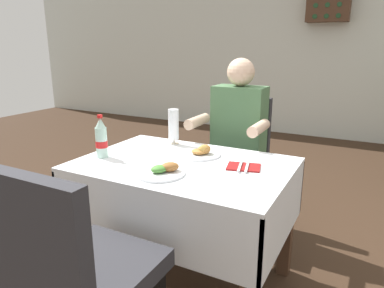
{
  "coord_description": "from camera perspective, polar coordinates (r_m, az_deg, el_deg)",
  "views": [
    {
      "loc": [
        0.86,
        -1.68,
        1.34
      ],
      "look_at": [
        -0.02,
        0.01,
        0.81
      ],
      "focal_mm": 33.07,
      "sensor_mm": 36.0,
      "label": 1
    }
  ],
  "objects": [
    {
      "name": "wall_bottle_rack",
      "position": [
        5.46,
        21.15,
        20.1
      ],
      "size": [
        0.56,
        0.21,
        0.42
      ],
      "color": "#472D1E"
    },
    {
      "name": "main_dining_table",
      "position": [
        1.98,
        -1.36,
        -7.78
      ],
      "size": [
        1.13,
        0.79,
        0.73
      ],
      "color": "white",
      "rests_on": "ground"
    },
    {
      "name": "plate_near_camera",
      "position": [
        1.75,
        -4.92,
        -4.34
      ],
      "size": [
        0.25,
        0.25,
        0.06
      ],
      "color": "white",
      "rests_on": "main_dining_table"
    },
    {
      "name": "cola_bottle_primary",
      "position": [
        2.04,
        -14.42,
        0.79
      ],
      "size": [
        0.07,
        0.07,
        0.24
      ],
      "color": "silver",
      "rests_on": "main_dining_table"
    },
    {
      "name": "beer_glass_left",
      "position": [
        2.24,
        -2.99,
        2.81
      ],
      "size": [
        0.07,
        0.07,
        0.23
      ],
      "color": "white",
      "rests_on": "main_dining_table"
    },
    {
      "name": "seated_diner_far",
      "position": [
        2.5,
        7.05,
        0.91
      ],
      "size": [
        0.5,
        0.46,
        1.26
      ],
      "color": "#282D42",
      "rests_on": "ground"
    },
    {
      "name": "back_wall",
      "position": [
        5.62,
        19.69,
        15.91
      ],
      "size": [
        11.0,
        0.12,
        2.9
      ],
      "primitive_type": "cube",
      "color": "silver",
      "rests_on": "ground"
    },
    {
      "name": "napkin_cutlery_set",
      "position": [
        1.86,
        8.33,
        -3.65
      ],
      "size": [
        0.2,
        0.2,
        0.01
      ],
      "color": "maroon",
      "rests_on": "main_dining_table"
    },
    {
      "name": "plate_far_diner",
      "position": [
        2.03,
        1.39,
        -1.36
      ],
      "size": [
        0.25,
        0.25,
        0.07
      ],
      "color": "white",
      "rests_on": "main_dining_table"
    },
    {
      "name": "chair_far_diner_seat",
      "position": [
        2.65,
        6.93,
        -1.74
      ],
      "size": [
        0.44,
        0.5,
        0.97
      ],
      "color": "#2D2D33",
      "rests_on": "ground"
    },
    {
      "name": "ground_plane",
      "position": [
        2.32,
        0.44,
        -19.74
      ],
      "size": [
        11.0,
        11.0,
        0.0
      ],
      "primitive_type": "plane",
      "color": "#382619"
    },
    {
      "name": "chair_near_camera_side",
      "position": [
        1.43,
        -17.74,
        -18.61
      ],
      "size": [
        0.44,
        0.5,
        0.97
      ],
      "color": "#2D2D33",
      "rests_on": "ground"
    }
  ]
}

